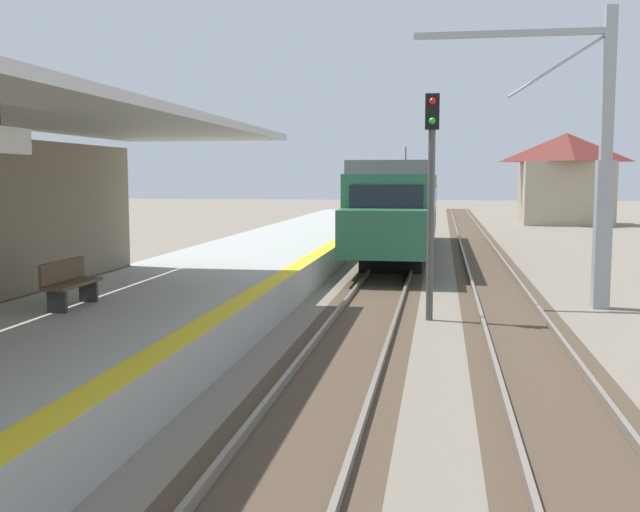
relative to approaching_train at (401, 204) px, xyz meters
The scene contains 8 objects.
station_platform 17.27m from the approaching_train, 104.85° to the right, with size 5.00×80.00×0.91m.
track_pair_nearest_platform 12.78m from the approaching_train, 90.02° to the right, with size 2.34×120.00×0.16m.
track_pair_middle 13.23m from the approaching_train, 74.92° to the right, with size 2.34×120.00×0.16m.
approaching_train is the anchor object (origin of this frame).
rail_signal_post 14.90m from the approaching_train, 84.32° to the right, with size 0.32×0.34×5.20m.
catenary_pylon_far_side 13.67m from the approaching_train, 66.42° to the right, with size 5.00×0.40×7.50m.
platform_bench 19.94m from the approaching_train, 104.93° to the right, with size 0.45×1.60×0.88m.
distant_trackside_house 24.89m from the approaching_train, 65.45° to the left, with size 6.60×5.28×6.40m.
Camera 1 is at (3.61, 0.54, 3.32)m, focal length 41.75 mm.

